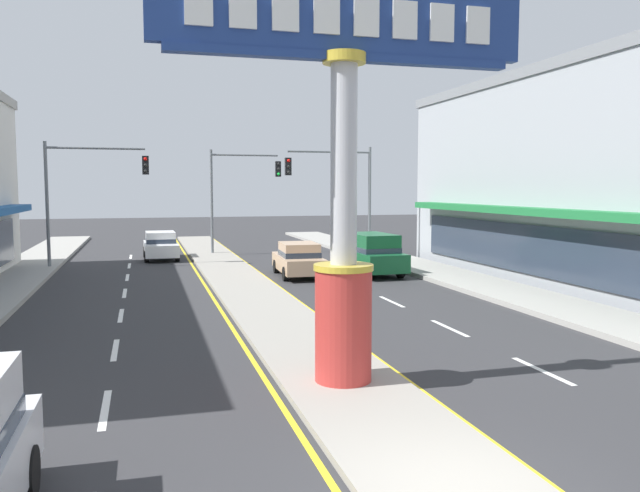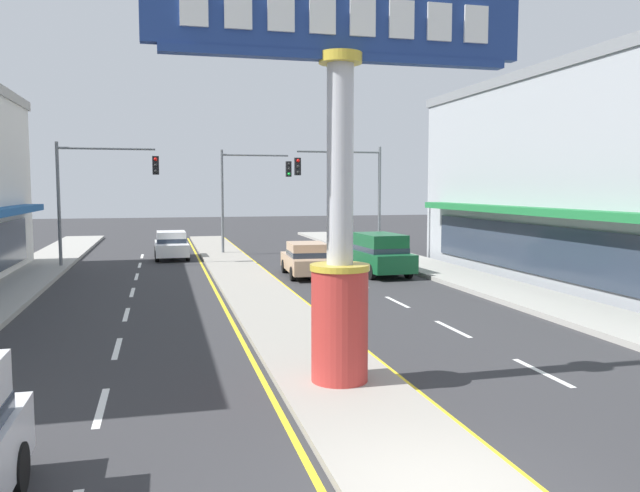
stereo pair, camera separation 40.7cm
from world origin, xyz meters
name	(u,v)px [view 1 (the left image)]	position (x,y,z in m)	size (l,w,h in m)	color
median_strip	(244,286)	(0.00, 18.00, 0.07)	(2.49, 52.00, 0.14)	gray
sidewalk_right	(478,284)	(9.26, 16.00, 0.09)	(2.84, 60.00, 0.18)	#9E9B93
lane_markings	(249,293)	(0.00, 16.65, 0.00)	(9.23, 52.00, 0.01)	silver
district_sign	(344,167)	(0.00, 4.88, 4.39)	(7.41, 1.19, 7.91)	#B7332D
storefront_right	(616,177)	(14.91, 15.06, 4.44)	(8.30, 23.46, 8.89)	#999EA3
traffic_light_left_side	(85,182)	(-6.48, 26.08, 4.25)	(4.86, 0.46, 6.20)	slate
traffic_light_right_side	(339,183)	(6.48, 26.12, 4.25)	(4.86, 0.46, 6.20)	slate
traffic_light_median_far	(237,184)	(1.61, 30.83, 4.19)	(4.20, 0.46, 6.20)	slate
sedan_near_right_lane	(161,245)	(-2.89, 29.49, 0.79)	(1.90, 4.33, 1.53)	white
sedan_far_right_lane	(299,259)	(2.89, 20.66, 0.79)	(2.00, 4.38, 1.53)	tan
suv_near_left_lane	(370,253)	(6.20, 20.36, 0.98)	(2.15, 4.69, 1.90)	#14562D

